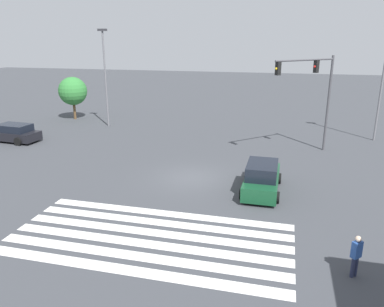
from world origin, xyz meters
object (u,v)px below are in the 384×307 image
(street_light_pole_b, at_px, (383,74))
(pedestrian, at_px, (356,254))
(tree_corner_a, at_px, (73,91))
(car_0, at_px, (262,178))
(street_light_pole_a, at_px, (105,70))
(car_2, at_px, (13,133))
(traffic_signal_mast, at_px, (315,86))

(street_light_pole_b, bearing_deg, pedestrian, -102.68)
(street_light_pole_b, distance_m, tree_corner_a, 28.72)
(car_0, bearing_deg, tree_corner_a, 54.28)
(street_light_pole_a, relative_size, tree_corner_a, 2.05)
(car_2, relative_size, pedestrian, 2.96)
(street_light_pole_a, bearing_deg, street_light_pole_b, 1.25)
(car_0, height_order, pedestrian, car_0)
(car_2, distance_m, street_light_pole_a, 9.81)
(car_0, xyz_separation_m, street_light_pole_b, (8.29, 13.23, 4.64))
(car_0, distance_m, pedestrian, 7.97)
(pedestrian, height_order, street_light_pole_a, street_light_pole_a)
(traffic_signal_mast, bearing_deg, tree_corner_a, -60.95)
(car_2, xyz_separation_m, pedestrian, (24.23, -12.70, 0.19))
(pedestrian, xyz_separation_m, tree_corner_a, (-24.01, 21.84, 2.02))
(street_light_pole_b, bearing_deg, car_0, -122.08)
(street_light_pole_b, bearing_deg, traffic_signal_mast, -136.90)
(traffic_signal_mast, distance_m, pedestrian, 15.77)
(tree_corner_a, bearing_deg, street_light_pole_a, -23.44)
(traffic_signal_mast, bearing_deg, street_light_pole_b, 178.10)
(car_0, bearing_deg, car_2, 74.97)
(car_2, bearing_deg, traffic_signal_mast, -169.34)
(traffic_signal_mast, xyz_separation_m, pedestrian, (0.83, -15.22, -4.03))
(car_0, xyz_separation_m, street_light_pole_a, (-15.44, 12.71, 4.50))
(car_0, bearing_deg, street_light_pole_b, -31.65)
(street_light_pole_b, relative_size, tree_corner_a, 2.11)
(street_light_pole_a, bearing_deg, traffic_signal_mast, -13.87)
(pedestrian, distance_m, street_light_pole_b, 21.26)
(car_0, relative_size, car_2, 0.96)
(traffic_signal_mast, xyz_separation_m, tree_corner_a, (-23.17, 6.62, -2.01))
(traffic_signal_mast, relative_size, car_0, 1.54)
(traffic_signal_mast, bearing_deg, car_2, -38.86)
(traffic_signal_mast, xyz_separation_m, car_0, (-2.90, -8.19, -4.14))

